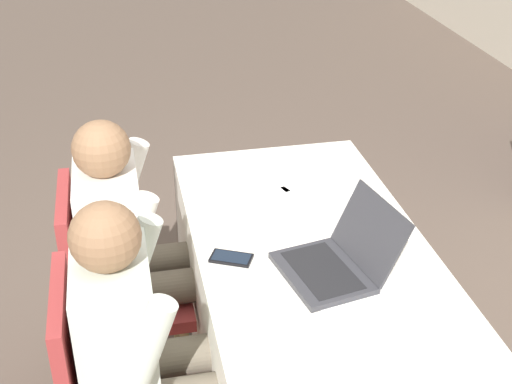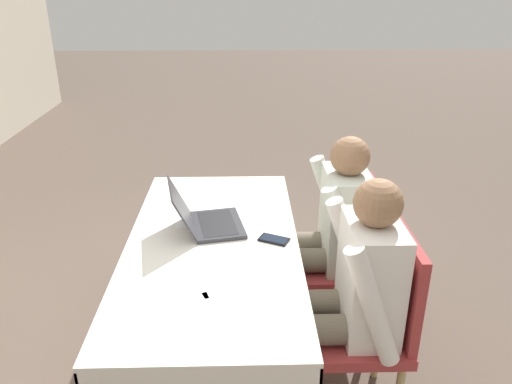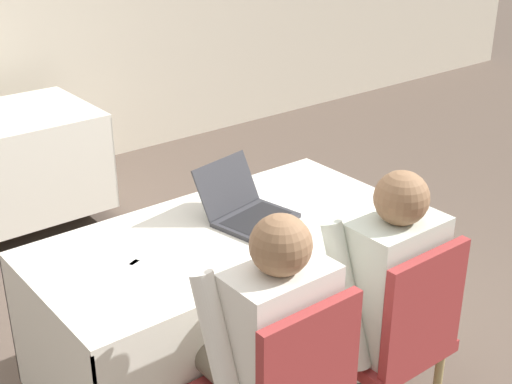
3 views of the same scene
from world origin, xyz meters
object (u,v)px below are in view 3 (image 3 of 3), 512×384
(laptop, at_px, (247,209))
(cell_phone, at_px, (269,256))
(person_checkered_shirt, at_px, (265,341))
(chair_near_right, at_px, (394,334))
(person_white_shirt, at_px, (377,287))

(laptop, height_order, cell_phone, laptop)
(person_checkered_shirt, bearing_deg, laptop, -123.18)
(laptop, relative_size, person_checkered_shirt, 0.34)
(chair_near_right, height_order, person_white_shirt, person_white_shirt)
(person_checkered_shirt, relative_size, person_white_shirt, 1.00)
(laptop, relative_size, cell_phone, 2.53)
(chair_near_right, distance_m, person_checkered_shirt, 0.59)
(cell_phone, xyz_separation_m, chair_near_right, (0.28, -0.42, -0.25))
(laptop, xyz_separation_m, person_checkered_shirt, (-0.42, -0.64, -0.13))
(person_checkered_shirt, distance_m, person_white_shirt, 0.56)
(cell_phone, bearing_deg, laptop, 92.65)
(person_checkered_shirt, bearing_deg, chair_near_right, 169.54)
(cell_phone, distance_m, person_white_shirt, 0.43)
(cell_phone, bearing_deg, person_white_shirt, -22.62)
(cell_phone, height_order, person_checkered_shirt, person_checkered_shirt)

